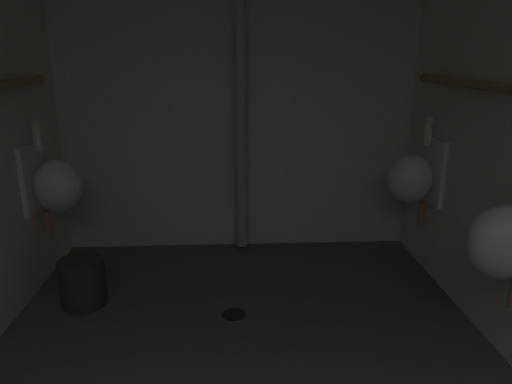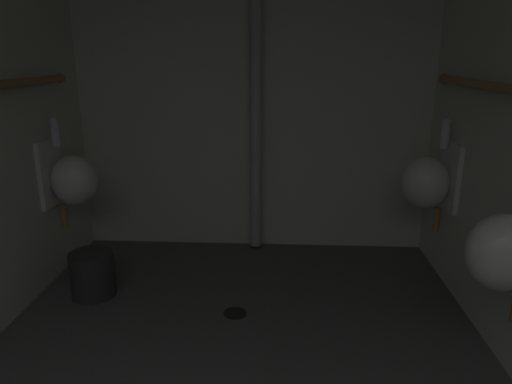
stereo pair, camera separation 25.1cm
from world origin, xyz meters
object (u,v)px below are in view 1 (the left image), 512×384
standpipe_back_wall (240,93)px  waste_bin (83,282)px  urinal_left_mid (54,184)px  floor_drain (234,314)px  urinal_right_far (414,177)px  urinal_right_mid (507,240)px

standpipe_back_wall → waste_bin: (-0.99, -0.81, -1.07)m
urinal_left_mid → floor_drain: bearing=-22.7°
urinal_left_mid → urinal_right_far: 2.36m
urinal_right_far → floor_drain: 1.50m
urinal_right_mid → waste_bin: size_ratio=2.62×
urinal_right_far → standpipe_back_wall: size_ratio=0.32×
urinal_left_mid → floor_drain: (1.13, -0.47, -0.68)m
urinal_left_mid → urinal_right_far: same height
urinal_right_mid → floor_drain: size_ratio=5.39×
standpipe_back_wall → floor_drain: (-0.07, -0.99, -1.21)m
urinal_left_mid → urinal_right_far: bearing=1.6°
urinal_right_mid → urinal_right_far: same height
urinal_left_mid → waste_bin: bearing=-54.7°
standpipe_back_wall → waste_bin: 1.67m
urinal_left_mid → standpipe_back_wall: 1.41m
urinal_left_mid → waste_bin: urinal_left_mid is taller
urinal_left_mid → standpipe_back_wall: bearing=23.4°
urinal_right_mid → waste_bin: 2.34m
floor_drain → waste_bin: (-0.92, 0.18, 0.14)m
urinal_right_mid → floor_drain: 1.52m
standpipe_back_wall → waste_bin: bearing=-140.7°
urinal_right_mid → standpipe_back_wall: bearing=126.4°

